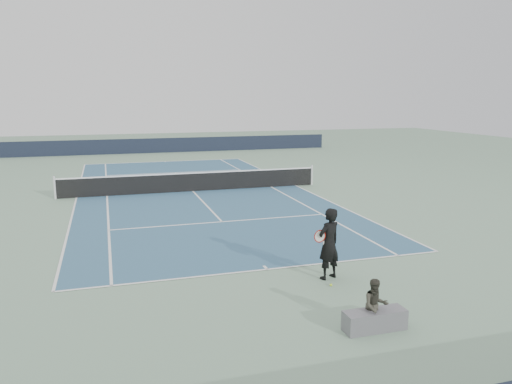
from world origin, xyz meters
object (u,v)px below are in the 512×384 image
object	(u,v)px
tennis_player	(329,244)
spectator_bench	(375,312)
tennis_net	(193,181)
tennis_ball	(331,285)

from	to	relation	value
tennis_player	spectator_bench	world-z (taller)	tennis_player
tennis_net	spectator_bench	size ratio (longest dim) A/B	9.55
tennis_net	tennis_player	world-z (taller)	tennis_player
tennis_ball	tennis_player	bearing A→B (deg)	73.14
tennis_net	tennis_player	distance (m)	13.03
tennis_player	tennis_ball	world-z (taller)	tennis_player
tennis_net	spectator_bench	world-z (taller)	spectator_bench
tennis_net	tennis_ball	distance (m)	13.54
tennis_ball	spectator_bench	xyz separation A→B (m)	(-0.18, -2.42, 0.34)
tennis_net	spectator_bench	xyz separation A→B (m)	(0.98, -15.91, -0.13)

